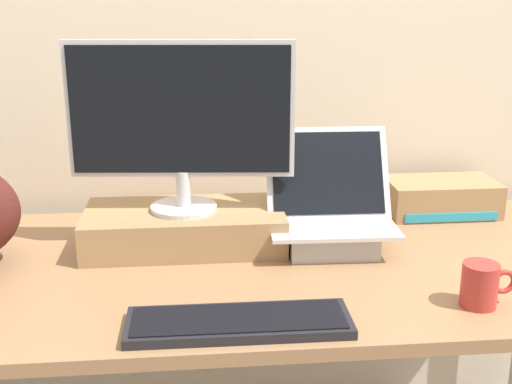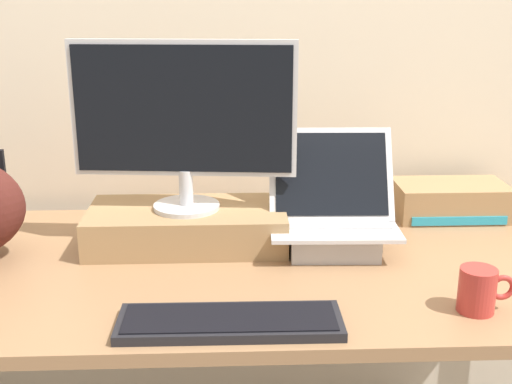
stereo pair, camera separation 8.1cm
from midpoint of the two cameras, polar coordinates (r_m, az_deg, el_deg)
The scene contains 8 objects.
back_wall at distance 2.02m, azimuth 0.56°, elevation 14.84°, with size 7.00×0.10×2.60m, color beige.
desk at distance 1.66m, azimuth 1.42°, elevation -8.02°, with size 1.96×0.84×0.74m.
toner_box_yellow at distance 1.73m, azimuth -4.62°, elevation -2.99°, with size 0.51×0.26×0.10m.
desktop_monitor at distance 1.65m, azimuth -4.86°, elevation 6.30°, with size 0.56×0.17×0.43m.
open_laptop at distance 1.71m, azimuth 7.95°, elevation -2.87°, with size 0.33×0.26×0.29m.
external_keyboard at distance 1.33m, azimuth -0.48°, elevation -11.18°, with size 0.45×0.15×0.02m.
coffee_mug at distance 1.46m, azimuth 20.21°, elevation -7.97°, with size 0.12×0.08×0.10m.
toner_box_cyan at distance 2.02m, azimuth 17.53°, elevation -0.68°, with size 0.32×0.18×0.10m.
Camera 2 is at (-0.06, -1.50, 1.39)m, focal length 46.30 mm.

